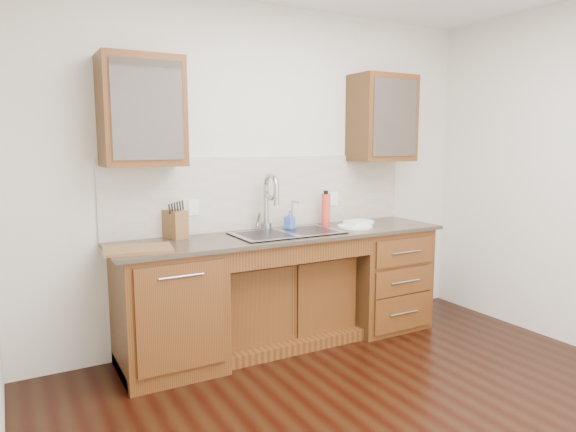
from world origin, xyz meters
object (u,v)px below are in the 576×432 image
plate (355,227)px  knife_block (175,224)px  water_bottle (326,210)px  cutting_board (138,249)px  soap_bottle (290,220)px

plate → knife_block: size_ratio=1.41×
water_bottle → plate: bearing=-55.8°
cutting_board → plate: bearing=2.1°
soap_bottle → plate: size_ratio=0.53×
knife_block → cutting_board: (-0.35, -0.33, -0.09)m
water_bottle → knife_block: (-1.30, 0.05, -0.03)m
soap_bottle → plate: (0.53, -0.18, -0.07)m
soap_bottle → cutting_board: bearing=168.6°
water_bottle → cutting_board: 1.69m
cutting_board → soap_bottle: bearing=11.0°
water_bottle → knife_block: bearing=178.0°
plate → cutting_board: bearing=-177.9°
plate → soap_bottle: bearing=160.9°
water_bottle → cutting_board: size_ratio=0.62×
knife_block → cutting_board: bearing=-152.8°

